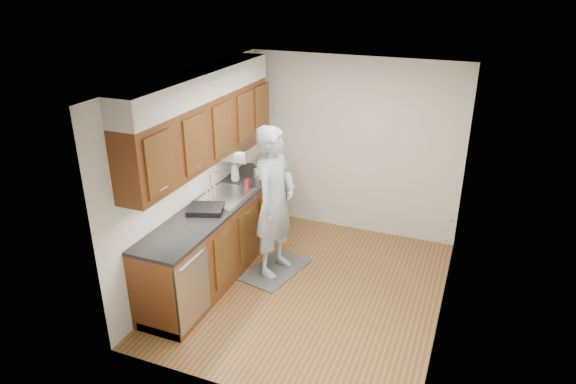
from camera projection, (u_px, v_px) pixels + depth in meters
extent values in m
plane|color=olive|center=(310.00, 289.00, 6.15)|extent=(3.50, 3.50, 0.00)
plane|color=white|center=(314.00, 80.00, 5.15)|extent=(3.50, 3.50, 0.00)
cube|color=silver|center=(194.00, 175.00, 6.16)|extent=(0.02, 3.50, 2.50)
cube|color=silver|center=(453.00, 216.00, 5.14)|extent=(0.02, 3.50, 2.50)
cube|color=silver|center=(353.00, 147.00, 7.14)|extent=(3.00, 0.02, 2.50)
cube|color=brown|center=(219.00, 238.00, 6.37)|extent=(0.60, 2.80, 0.90)
cube|color=black|center=(216.00, 204.00, 6.19)|extent=(0.63, 2.80, 0.04)
cube|color=#B2B2B7|center=(225.00, 200.00, 6.37)|extent=(0.48, 0.68, 0.14)
cube|color=#B2B2B7|center=(225.00, 196.00, 6.35)|extent=(0.52, 0.72, 0.01)
cube|color=#B2B2B7|center=(193.00, 289.00, 5.33)|extent=(0.03, 0.60, 0.80)
cube|color=brown|center=(203.00, 131.00, 5.87)|extent=(0.33, 2.80, 0.75)
cube|color=silver|center=(199.00, 85.00, 5.66)|extent=(0.35, 2.80, 0.30)
cube|color=#A5A5AA|center=(242.00, 147.00, 6.75)|extent=(0.46, 0.75, 0.16)
cube|color=silver|center=(452.00, 223.00, 5.49)|extent=(0.02, 1.22, 2.05)
cube|color=slate|center=(276.00, 269.00, 6.54)|extent=(0.72, 1.01, 0.02)
imported|color=#A3B8C6|center=(275.00, 192.00, 6.11)|extent=(0.59, 0.81, 2.14)
imported|color=silver|center=(235.00, 170.00, 6.77)|extent=(0.13, 0.13, 0.30)
imported|color=silver|center=(258.00, 172.00, 6.84)|extent=(0.14, 0.14, 0.21)
cylinder|color=#A51C29|center=(247.00, 184.00, 6.56)|extent=(0.08, 0.08, 0.13)
cylinder|color=#A5A5AA|center=(257.00, 180.00, 6.70)|extent=(0.08, 0.08, 0.11)
cube|color=black|center=(206.00, 209.00, 5.94)|extent=(0.48, 0.44, 0.06)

